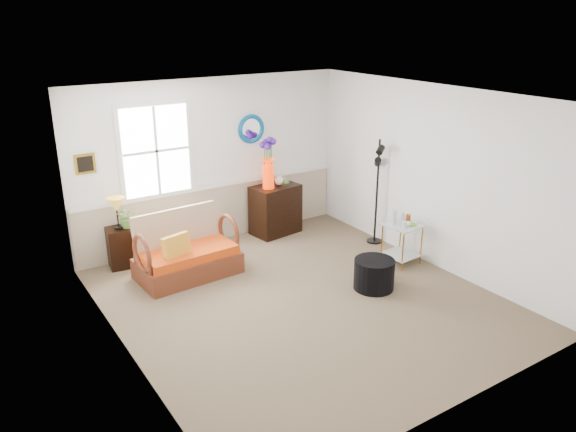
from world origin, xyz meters
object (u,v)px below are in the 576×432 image
side_table (402,244)px  floor_lamp (377,192)px  loveseat (187,246)px  lamp_stand (120,247)px  ottoman (374,274)px  cabinet (275,210)px

side_table → floor_lamp: bearing=75.3°
loveseat → lamp_stand: (-0.70, 0.82, -0.15)m
side_table → ottoman: side_table is taller
floor_lamp → ottoman: size_ratio=3.13×
side_table → floor_lamp: 1.01m
cabinet → ottoman: cabinet is taller
cabinet → ottoman: 2.45m
loveseat → floor_lamp: size_ratio=0.82×
cabinet → floor_lamp: size_ratio=0.49×
lamp_stand → ottoman: lamp_stand is taller
floor_lamp → ottoman: 1.76m
lamp_stand → cabinet: (2.59, -0.10, 0.11)m
cabinet → lamp_stand: bearing=170.0°
loveseat → cabinet: size_ratio=1.67×
floor_lamp → ottoman: bearing=-156.8°
loveseat → cabinet: bearing=17.4°
ottoman → lamp_stand: bearing=135.9°
loveseat → ottoman: 2.60m
side_table → cabinet: bearing=114.0°
floor_lamp → cabinet: bearing=107.8°
side_table → floor_lamp: (0.22, 0.83, 0.54)m
cabinet → floor_lamp: bearing=-55.1°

